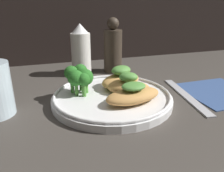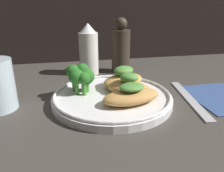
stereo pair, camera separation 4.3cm
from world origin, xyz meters
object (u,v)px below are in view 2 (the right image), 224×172
plate (112,97)px  pepper_grinder (121,49)px  sauce_bottle (89,50)px  broccoli_bunch (81,75)px

plate → pepper_grinder: 21.95cm
pepper_grinder → sauce_bottle: bearing=180.0°
broccoli_bunch → sauce_bottle: bearing=78.1°
pepper_grinder → plate: bearing=-108.9°
sauce_bottle → broccoli_bunch: bearing=-101.9°
broccoli_bunch → sauce_bottle: 17.46cm
broccoli_bunch → pepper_grinder: size_ratio=0.38×
plate → sauce_bottle: 20.95cm
broccoli_bunch → pepper_grinder: pepper_grinder is taller
sauce_bottle → pepper_grinder: 9.15cm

